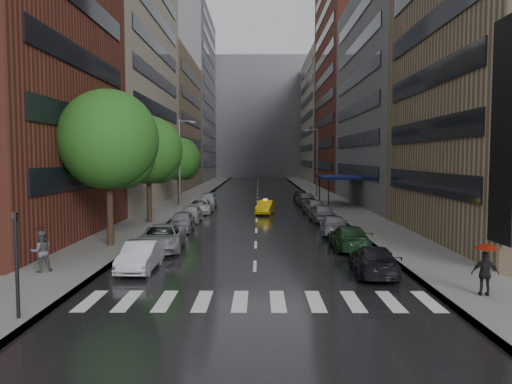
% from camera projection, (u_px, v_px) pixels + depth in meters
% --- Properties ---
extents(ground, '(220.00, 220.00, 0.00)m').
position_uv_depth(ground, '(254.00, 287.00, 20.55)').
color(ground, gray).
rests_on(ground, ground).
extents(road, '(14.00, 140.00, 0.01)m').
position_uv_depth(road, '(258.00, 195.00, 70.42)').
color(road, black).
rests_on(road, ground).
extents(sidewalk_left, '(4.00, 140.00, 0.15)m').
position_uv_depth(sidewalk_left, '(194.00, 195.00, 70.47)').
color(sidewalk_left, gray).
rests_on(sidewalk_left, ground).
extents(sidewalk_right, '(4.00, 140.00, 0.15)m').
position_uv_depth(sidewalk_right, '(321.00, 195.00, 70.37)').
color(sidewalk_right, gray).
rests_on(sidewalk_right, ground).
extents(crosswalk, '(13.15, 2.80, 0.01)m').
position_uv_depth(crosswalk, '(259.00, 301.00, 18.55)').
color(crosswalk, silver).
rests_on(crosswalk, ground).
extents(buildings_left, '(8.00, 108.00, 38.00)m').
position_uv_depth(buildings_left, '(162.00, 89.00, 78.16)').
color(buildings_left, maroon).
rests_on(buildings_left, ground).
extents(buildings_right, '(8.05, 109.10, 36.00)m').
position_uv_depth(buildings_right, '(356.00, 94.00, 75.97)').
color(buildings_right, '#937A5B').
rests_on(buildings_right, ground).
extents(building_far, '(40.00, 14.00, 32.00)m').
position_uv_depth(building_far, '(258.00, 118.00, 137.14)').
color(building_far, slate).
rests_on(building_far, ground).
extents(tree_near, '(5.84, 5.84, 9.31)m').
position_uv_depth(tree_near, '(109.00, 140.00, 29.12)').
color(tree_near, '#382619').
rests_on(tree_near, ground).
extents(tree_mid, '(5.42, 5.42, 8.64)m').
position_uv_depth(tree_mid, '(148.00, 150.00, 39.66)').
color(tree_mid, '#382619').
rests_on(tree_mid, ground).
extents(tree_far, '(4.74, 4.74, 7.56)m').
position_uv_depth(tree_far, '(179.00, 159.00, 54.76)').
color(tree_far, '#382619').
rests_on(tree_far, ground).
extents(taxi, '(1.96, 4.09, 1.29)m').
position_uv_depth(taxi, '(265.00, 207.00, 47.02)').
color(taxi, yellow).
rests_on(taxi, ground).
extents(parked_cars_left, '(2.71, 35.03, 1.46)m').
position_uv_depth(parked_cars_left, '(187.00, 217.00, 39.02)').
color(parked_cars_left, '#AFB2B9').
rests_on(parked_cars_left, ground).
extents(parked_cars_right, '(2.30, 43.78, 1.50)m').
position_uv_depth(parked_cars_right, '(322.00, 214.00, 41.04)').
color(parked_cars_right, black).
rests_on(parked_cars_right, ground).
extents(ped_black_umbrella, '(1.15, 1.08, 2.09)m').
position_uv_depth(ped_black_umbrella, '(41.00, 245.00, 22.60)').
color(ped_black_umbrella, '#48494D').
rests_on(ped_black_umbrella, sidewalk_left).
extents(ped_red_umbrella, '(1.05, 0.82, 2.01)m').
position_uv_depth(ped_red_umbrella, '(486.00, 265.00, 18.69)').
color(ped_red_umbrella, black).
rests_on(ped_red_umbrella, sidewalk_right).
extents(traffic_light, '(0.18, 0.15, 3.45)m').
position_uv_depth(traffic_light, '(16.00, 255.00, 16.01)').
color(traffic_light, black).
rests_on(traffic_light, sidewalk_left).
extents(street_lamp_left, '(1.74, 0.22, 9.00)m').
position_uv_depth(street_lamp_left, '(180.00, 162.00, 50.18)').
color(street_lamp_left, gray).
rests_on(street_lamp_left, sidewalk_left).
extents(street_lamp_right, '(1.74, 0.22, 9.00)m').
position_uv_depth(street_lamp_right, '(316.00, 161.00, 65.05)').
color(street_lamp_right, gray).
rests_on(street_lamp_right, sidewalk_right).
extents(awning, '(4.00, 8.00, 3.12)m').
position_uv_depth(awning, '(338.00, 177.00, 55.19)').
color(awning, navy).
rests_on(awning, sidewalk_right).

